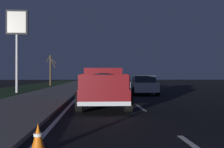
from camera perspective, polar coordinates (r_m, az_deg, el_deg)
name	(u,v)px	position (r m, az deg, el deg)	size (l,w,h in m)	color
ground	(115,89)	(29.07, 0.69, -3.33)	(144.00, 144.00, 0.00)	black
sidewalk_shoulder	(63,89)	(29.22, -10.55, -3.19)	(108.00, 4.00, 0.12)	slate
grass_verge	(16,90)	(30.25, -20.00, -3.19)	(108.00, 6.00, 0.01)	#1E3819
lane_markings	(92,88)	(30.93, -4.29, -3.15)	(108.00, 3.54, 0.01)	silver
pickup_truck	(103,87)	(12.55, -1.93, -2.73)	(5.44, 2.32, 1.87)	maroon
sedan_white	(142,85)	(21.16, 6.57, -2.30)	(4.41, 2.03, 1.54)	silver
sedan_blue	(98,85)	(21.37, -3.12, -2.29)	(4.40, 2.02, 1.54)	navy
gas_price_sign	(17,30)	(25.01, -19.89, 8.90)	(0.27, 1.90, 7.32)	#99999E
bare_tree_far	(51,69)	(41.22, -13.16, 0.96)	(1.02, 1.67, 4.72)	#423323
traffic_cone_near	(38,139)	(5.39, -15.73, -13.33)	(0.36, 0.36, 0.58)	black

